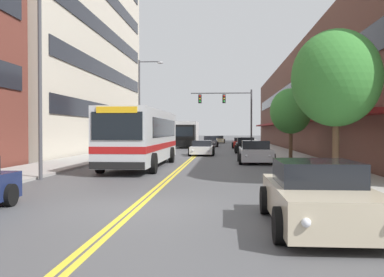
# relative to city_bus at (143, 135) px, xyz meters

# --- Properties ---
(ground_plane) EXTENTS (240.00, 240.00, 0.00)m
(ground_plane) POSITION_rel_city_bus_xyz_m (2.30, 24.15, -1.79)
(ground_plane) COLOR #4C4C4F
(sidewalk_left) EXTENTS (3.53, 106.00, 0.12)m
(sidewalk_left) POSITION_rel_city_bus_xyz_m (-4.96, 24.15, -1.73)
(sidewalk_left) COLOR #9E9B96
(sidewalk_left) RESTS_ON ground_plane
(sidewalk_right) EXTENTS (3.53, 106.00, 0.12)m
(sidewalk_right) POSITION_rel_city_bus_xyz_m (9.57, 24.15, -1.73)
(sidewalk_right) COLOR #9E9B96
(sidewalk_right) RESTS_ON ground_plane
(centre_line) EXTENTS (0.34, 106.00, 0.01)m
(centre_line) POSITION_rel_city_bus_xyz_m (2.30, 24.15, -1.79)
(centre_line) COLOR yellow
(centre_line) RESTS_ON ground_plane
(storefront_row_right) EXTENTS (9.10, 68.00, 10.16)m
(storefront_row_right) POSITION_rel_city_bus_xyz_m (15.56, 24.15, 3.28)
(storefront_row_right) COLOR brown
(storefront_row_right) RESTS_ON ground_plane
(city_bus) EXTENTS (2.88, 11.56, 3.17)m
(city_bus) POSITION_rel_city_bus_xyz_m (0.00, 0.00, 0.00)
(city_bus) COLOR silver
(city_bus) RESTS_ON ground_plane
(car_charcoal_parked_left_near) EXTENTS (2.10, 4.79, 1.30)m
(car_charcoal_parked_left_near) POSITION_rel_city_bus_xyz_m (-2.08, 11.49, -1.19)
(car_charcoal_parked_left_near) COLOR #232328
(car_charcoal_parked_left_near) RESTS_ON ground_plane
(car_slate_blue_parked_left_far) EXTENTS (2.21, 4.37, 1.30)m
(car_slate_blue_parked_left_far) POSITION_rel_city_bus_xyz_m (-2.13, 18.26, -1.18)
(car_slate_blue_parked_left_far) COLOR #475675
(car_slate_blue_parked_left_far) RESTS_ON ground_plane
(car_champagne_parked_right_foreground) EXTENTS (2.19, 4.68, 1.42)m
(car_champagne_parked_right_foreground) POSITION_rel_city_bus_xyz_m (6.68, -14.87, -1.13)
(car_champagne_parked_right_foreground) COLOR beige
(car_champagne_parked_right_foreground) RESTS_ON ground_plane
(car_silver_parked_right_mid) EXTENTS (2.19, 4.21, 1.42)m
(car_silver_parked_right_mid) POSITION_rel_city_bus_xyz_m (6.64, 3.05, -1.14)
(car_silver_parked_right_mid) COLOR #B7B7BC
(car_silver_parked_right_mid) RESTS_ON ground_plane
(car_red_parked_right_far) EXTENTS (2.08, 4.88, 1.24)m
(car_red_parked_right_far) POSITION_rel_city_bus_xyz_m (6.61, 26.07, -1.21)
(car_red_parked_right_far) COLOR maroon
(car_red_parked_right_far) RESTS_ON ground_plane
(car_black_parked_right_end) EXTENTS (2.00, 4.23, 1.43)m
(car_black_parked_right_end) POSITION_rel_city_bus_xyz_m (6.63, 15.41, -1.13)
(car_black_parked_right_end) COLOR black
(car_black_parked_right_end) RESTS_ON ground_plane
(car_white_moving_lead) EXTENTS (2.07, 4.44, 1.23)m
(car_white_moving_lead) POSITION_rel_city_bus_xyz_m (2.82, 11.49, -1.22)
(car_white_moving_lead) COLOR white
(car_white_moving_lead) RESTS_ON ground_plane
(car_dark_grey_moving_second) EXTENTS (2.06, 4.14, 1.35)m
(car_dark_grey_moving_second) POSITION_rel_city_bus_xyz_m (2.88, 30.18, -1.18)
(car_dark_grey_moving_second) COLOR #38383D
(car_dark_grey_moving_second) RESTS_ON ground_plane
(car_beige_moving_third) EXTENTS (2.13, 4.84, 1.20)m
(car_beige_moving_third) POSITION_rel_city_bus_xyz_m (3.72, 45.63, -1.23)
(car_beige_moving_third) COLOR #BCAD89
(car_beige_moving_third) RESTS_ON ground_plane
(box_truck) EXTENTS (2.69, 7.56, 3.12)m
(box_truck) POSITION_rel_city_bus_xyz_m (0.17, 27.27, -0.18)
(box_truck) COLOR black
(box_truck) RESTS_ON ground_plane
(traffic_signal_mast) EXTENTS (6.46, 0.38, 6.35)m
(traffic_signal_mast) POSITION_rel_city_bus_xyz_m (5.29, 21.03, 2.75)
(traffic_signal_mast) COLOR #47474C
(traffic_signal_mast) RESTS_ON ground_plane
(street_lamp_left_near) EXTENTS (2.34, 0.28, 7.91)m
(street_lamp_left_near) POSITION_rel_city_bus_xyz_m (-2.68, -6.86, 2.92)
(street_lamp_left_near) COLOR #47474C
(street_lamp_left_near) RESTS_ON ground_plane
(street_lamp_left_far) EXTENTS (2.27, 0.28, 8.41)m
(street_lamp_left_far) POSITION_rel_city_bus_xyz_m (-2.71, 14.00, 3.17)
(street_lamp_left_far) COLOR #47474C
(street_lamp_left_far) RESTS_ON ground_plane
(street_tree_right_near) EXTENTS (3.37, 3.37, 5.80)m
(street_tree_right_near) POSITION_rel_city_bus_xyz_m (8.93, -7.49, 2.27)
(street_tree_right_near) COLOR brown
(street_tree_right_near) RESTS_ON sidewalk_right
(street_tree_right_mid) EXTENTS (2.70, 2.70, 4.70)m
(street_tree_right_mid) POSITION_rel_city_bus_xyz_m (9.02, 4.20, 1.53)
(street_tree_right_mid) COLOR brown
(street_tree_right_mid) RESTS_ON sidewalk_right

